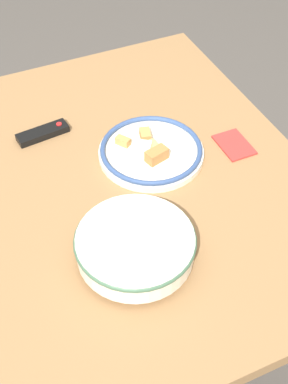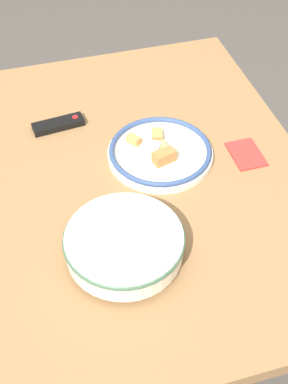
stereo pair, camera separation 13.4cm
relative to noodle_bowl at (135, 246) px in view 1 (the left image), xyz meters
name	(u,v)px [view 1 (the left image)]	position (x,y,z in m)	size (l,w,h in m)	color
ground_plane	(128,319)	(0.25, -0.07, -0.76)	(8.00, 8.00, 0.00)	#4C4742
dining_table	(123,200)	(0.25, -0.07, -0.12)	(1.21, 0.99, 0.72)	olive
noodle_bowl	(135,246)	(0.00, 0.00, 0.00)	(0.28, 0.28, 0.07)	silver
food_plate	(151,151)	(0.30, -0.18, -0.03)	(0.29, 0.29, 0.05)	silver
tv_remote	(43,133)	(0.51, 0.07, -0.03)	(0.06, 0.15, 0.02)	black
folded_napkin	(234,145)	(0.24, -0.41, -0.04)	(0.12, 0.08, 0.01)	#B2332D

